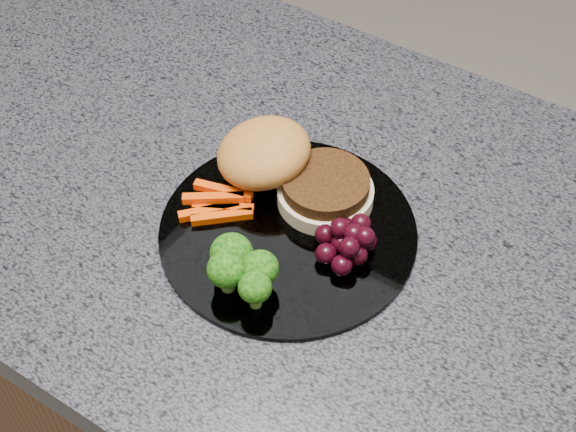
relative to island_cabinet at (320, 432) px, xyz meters
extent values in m
cube|color=brown|center=(0.00, 0.00, 0.00)|extent=(1.20, 0.60, 0.86)
cube|color=#484851|center=(0.00, 0.00, 0.45)|extent=(1.20, 0.60, 0.04)
cylinder|color=white|center=(-0.03, -0.04, 0.47)|extent=(0.26, 0.26, 0.01)
cylinder|color=beige|center=(-0.02, 0.02, 0.48)|extent=(0.13, 0.13, 0.02)
cylinder|color=#3D240B|center=(-0.02, 0.02, 0.50)|extent=(0.11, 0.11, 0.01)
ellipsoid|color=#AF642B|center=(-0.09, 0.01, 0.50)|extent=(0.13, 0.13, 0.05)
cube|color=#E54003|center=(-0.11, -0.04, 0.48)|extent=(0.05, 0.05, 0.01)
cube|color=#E54003|center=(-0.10, -0.05, 0.48)|extent=(0.06, 0.04, 0.01)
cube|color=#E54003|center=(-0.11, -0.06, 0.48)|extent=(0.05, 0.05, 0.01)
cube|color=#E54003|center=(-0.11, -0.04, 0.49)|extent=(0.06, 0.03, 0.01)
cube|color=#E54003|center=(-0.11, -0.05, 0.49)|extent=(0.06, 0.04, 0.01)
cube|color=#E54003|center=(-0.09, -0.06, 0.48)|extent=(0.05, 0.05, 0.01)
cylinder|color=olive|center=(-0.05, -0.11, 0.48)|extent=(0.01, 0.01, 0.02)
ellipsoid|color=#0A3707|center=(-0.05, -0.11, 0.51)|extent=(0.04, 0.04, 0.04)
cylinder|color=olive|center=(-0.01, -0.11, 0.48)|extent=(0.01, 0.01, 0.02)
ellipsoid|color=#0A3707|center=(-0.01, -0.11, 0.50)|extent=(0.04, 0.04, 0.03)
cylinder|color=olive|center=(-0.04, -0.13, 0.48)|extent=(0.01, 0.01, 0.02)
ellipsoid|color=#0A3707|center=(-0.04, -0.13, 0.50)|extent=(0.04, 0.04, 0.03)
cylinder|color=olive|center=(-0.01, -0.13, 0.48)|extent=(0.01, 0.01, 0.02)
ellipsoid|color=#0A3707|center=(-0.01, -0.13, 0.50)|extent=(0.03, 0.03, 0.03)
sphere|color=black|center=(0.03, -0.03, 0.49)|extent=(0.02, 0.02, 0.02)
sphere|color=black|center=(0.05, -0.03, 0.49)|extent=(0.02, 0.02, 0.02)
sphere|color=black|center=(0.05, -0.01, 0.49)|extent=(0.02, 0.02, 0.02)
sphere|color=black|center=(0.02, -0.01, 0.49)|extent=(0.02, 0.02, 0.02)
sphere|color=black|center=(0.01, -0.03, 0.49)|extent=(0.02, 0.02, 0.02)
sphere|color=black|center=(0.02, -0.05, 0.49)|extent=(0.02, 0.02, 0.02)
sphere|color=black|center=(0.04, -0.05, 0.49)|extent=(0.02, 0.02, 0.02)
sphere|color=black|center=(0.04, -0.03, 0.50)|extent=(0.02, 0.02, 0.02)
sphere|color=black|center=(0.02, -0.03, 0.50)|extent=(0.02, 0.02, 0.02)
sphere|color=black|center=(0.04, -0.04, 0.50)|extent=(0.02, 0.02, 0.02)
sphere|color=black|center=(0.04, -0.01, 0.50)|extent=(0.02, 0.02, 0.02)
sphere|color=black|center=(0.05, -0.02, 0.50)|extent=(0.02, 0.02, 0.02)
camera|label=1|loc=(0.25, -0.47, 1.09)|focal=50.00mm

